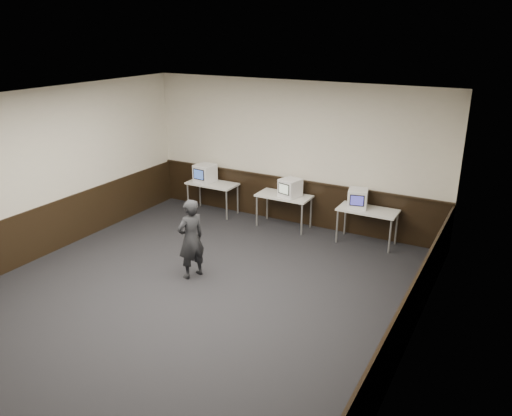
{
  "coord_description": "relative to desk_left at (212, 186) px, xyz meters",
  "views": [
    {
      "loc": [
        4.5,
        -5.85,
        4.24
      ],
      "look_at": [
        0.39,
        1.6,
        1.15
      ],
      "focal_mm": 35.0,
      "sensor_mm": 36.0,
      "label": 1
    }
  ],
  "objects": [
    {
      "name": "floor",
      "position": [
        1.9,
        -3.6,
        -0.68
      ],
      "size": [
        8.0,
        8.0,
        0.0
      ],
      "primitive_type": "plane",
      "color": "black",
      "rests_on": "ground"
    },
    {
      "name": "ceiling",
      "position": [
        1.9,
        -3.6,
        2.52
      ],
      "size": [
        8.0,
        8.0,
        0.0
      ],
      "primitive_type": "plane",
      "rotation": [
        3.14,
        0.0,
        0.0
      ],
      "color": "white",
      "rests_on": "back_wall"
    },
    {
      "name": "back_wall",
      "position": [
        1.9,
        0.4,
        0.92
      ],
      "size": [
        7.0,
        0.0,
        7.0
      ],
      "primitive_type": "plane",
      "rotation": [
        1.57,
        0.0,
        0.0
      ],
      "color": "silver",
      "rests_on": "ground"
    },
    {
      "name": "left_wall",
      "position": [
        -1.6,
        -3.6,
        0.92
      ],
      "size": [
        0.0,
        8.0,
        8.0
      ],
      "primitive_type": "plane",
      "rotation": [
        1.57,
        0.0,
        1.57
      ],
      "color": "silver",
      "rests_on": "ground"
    },
    {
      "name": "right_wall",
      "position": [
        5.4,
        -3.6,
        0.92
      ],
      "size": [
        0.0,
        8.0,
        8.0
      ],
      "primitive_type": "plane",
      "rotation": [
        1.57,
        0.0,
        -1.57
      ],
      "color": "silver",
      "rests_on": "ground"
    },
    {
      "name": "wainscot_back",
      "position": [
        1.9,
        0.38,
        -0.18
      ],
      "size": [
        6.98,
        0.04,
        1.0
      ],
      "primitive_type": "cube",
      "color": "black",
      "rests_on": "back_wall"
    },
    {
      "name": "wainscot_left",
      "position": [
        -1.58,
        -3.6,
        -0.18
      ],
      "size": [
        0.04,
        7.98,
        1.0
      ],
      "primitive_type": "cube",
      "color": "black",
      "rests_on": "left_wall"
    },
    {
      "name": "wainscot_right",
      "position": [
        5.38,
        -3.6,
        -0.18
      ],
      "size": [
        0.04,
        7.98,
        1.0
      ],
      "primitive_type": "cube",
      "color": "black",
      "rests_on": "right_wall"
    },
    {
      "name": "wainscot_rail",
      "position": [
        1.9,
        0.36,
        0.34
      ],
      "size": [
        6.98,
        0.06,
        0.04
      ],
      "primitive_type": "cube",
      "color": "black",
      "rests_on": "wainscot_back"
    },
    {
      "name": "desk_left",
      "position": [
        0.0,
        0.0,
        0.0
      ],
      "size": [
        1.2,
        0.6,
        0.75
      ],
      "color": "silver",
      "rests_on": "ground"
    },
    {
      "name": "desk_center",
      "position": [
        1.9,
        0.0,
        0.0
      ],
      "size": [
        1.2,
        0.6,
        0.75
      ],
      "color": "silver",
      "rests_on": "ground"
    },
    {
      "name": "desk_right",
      "position": [
        3.8,
        0.0,
        0.0
      ],
      "size": [
        1.2,
        0.6,
        0.75
      ],
      "color": "silver",
      "rests_on": "ground"
    },
    {
      "name": "emac_left",
      "position": [
        -0.2,
        -0.01,
        0.29
      ],
      "size": [
        0.47,
        0.5,
        0.43
      ],
      "rotation": [
        0.0,
        0.0,
        -0.1
      ],
      "color": "white",
      "rests_on": "desk_left"
    },
    {
      "name": "emac_center",
      "position": [
        2.05,
        -0.02,
        0.27
      ],
      "size": [
        0.5,
        0.51,
        0.4
      ],
      "rotation": [
        0.0,
        0.0,
        -0.27
      ],
      "color": "white",
      "rests_on": "desk_center"
    },
    {
      "name": "emac_right",
      "position": [
        3.57,
        0.01,
        0.27
      ],
      "size": [
        0.47,
        0.48,
        0.39
      ],
      "rotation": [
        0.0,
        0.0,
        0.23
      ],
      "color": "white",
      "rests_on": "desk_right"
    },
    {
      "name": "person",
      "position": [
        1.5,
        -2.94,
        0.05
      ],
      "size": [
        0.51,
        0.62,
        1.46
      ],
      "primitive_type": "imported",
      "rotation": [
        0.0,
        0.0,
        -1.92
      ],
      "color": "black",
      "rests_on": "ground"
    }
  ]
}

